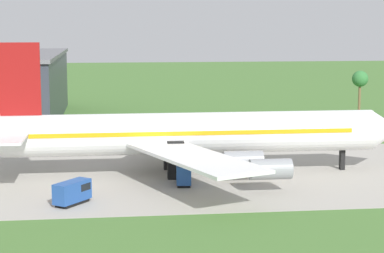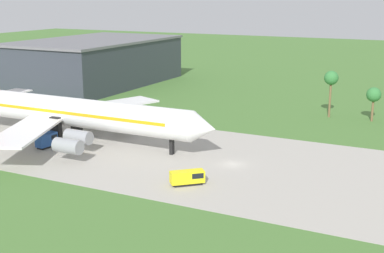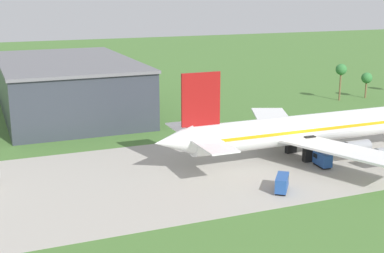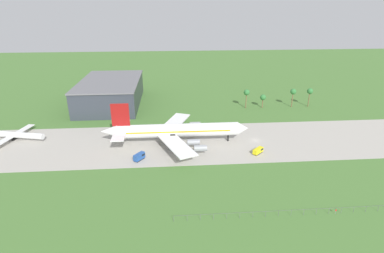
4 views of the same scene
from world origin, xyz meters
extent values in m
cylinder|color=white|center=(-36.52, 0.47, 6.18)|extent=(55.64, 6.16, 6.16)
cube|color=#EFA314|center=(-36.52, 0.47, 6.64)|extent=(47.30, 6.28, 0.62)
cube|color=maroon|center=(-62.49, 0.47, 14.50)|extent=(8.01, 0.50, 10.47)
cube|color=white|center=(-62.80, 0.47, 7.10)|extent=(5.55, 24.65, 0.30)
cube|color=white|center=(-38.01, -12.44, 5.10)|extent=(17.10, 26.94, 0.44)
cube|color=white|center=(-38.01, 13.38, 5.10)|extent=(17.10, 26.94, 0.44)
cylinder|color=gray|center=(-30.19, -6.93, 3.31)|extent=(5.55, 2.77, 2.77)
cylinder|color=gray|center=(-27.70, -13.09, 3.31)|extent=(5.55, 2.77, 2.77)
cylinder|color=gray|center=(-30.19, 7.86, 3.31)|extent=(5.55, 2.77, 2.77)
cylinder|color=gray|center=(-27.70, 14.02, 3.31)|extent=(5.55, 2.77, 2.77)
cube|color=black|center=(-13.15, 0.47, 2.78)|extent=(0.70, 0.90, 5.56)
cube|color=black|center=(-39.30, -2.92, 2.78)|extent=(2.40, 1.20, 5.56)
cube|color=black|center=(-39.30, 3.86, 2.78)|extent=(2.40, 1.20, 5.56)
cube|color=black|center=(-38.59, -6.79, 0.20)|extent=(2.13, 3.99, 0.40)
cube|color=#234C99|center=(-38.59, -6.79, 1.70)|extent=(2.39, 4.68, 2.59)
cube|color=black|center=(-38.48, -5.55, 2.09)|extent=(2.17, 1.75, 0.90)
cube|color=black|center=(-53.55, -15.57, 0.20)|extent=(4.16, 4.68, 0.40)
cube|color=#234C99|center=(-53.55, -15.57, 1.67)|extent=(4.80, 5.43, 2.54)
cube|color=black|center=(-52.67, -14.41, 2.05)|extent=(2.75, 2.71, 0.90)
cylinder|color=brown|center=(7.02, 47.62, 4.79)|extent=(0.56, 0.56, 9.57)
sphere|color=#337538|center=(7.02, 47.62, 10.17)|extent=(3.60, 3.60, 3.60)
camera|label=1|loc=(-48.95, -101.18, 22.47)|focal=65.00mm
camera|label=2|loc=(35.83, -87.88, 30.76)|focal=50.00mm
camera|label=3|loc=(-102.47, -92.55, 35.00)|focal=50.00mm
camera|label=4|loc=(-40.05, -127.25, 60.24)|focal=28.00mm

